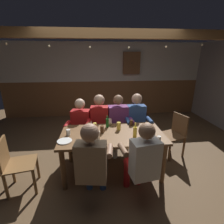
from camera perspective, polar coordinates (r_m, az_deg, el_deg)
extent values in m
plane|color=brown|center=(3.36, -0.09, -18.13)|extent=(8.02, 8.02, 0.00)
cube|color=beige|center=(5.75, -3.25, 16.72)|extent=(6.69, 0.12, 1.25)
cube|color=brown|center=(5.92, -3.04, 4.77)|extent=(6.69, 0.12, 1.20)
cube|color=brown|center=(3.12, -0.93, 25.26)|extent=(6.02, 0.14, 0.16)
cube|color=brown|center=(2.87, 0.15, -7.75)|extent=(1.75, 0.89, 0.04)
cylinder|color=brown|center=(2.79, -16.37, -18.50)|extent=(0.08, 0.08, 0.71)
cylinder|color=brown|center=(2.94, 17.22, -16.51)|extent=(0.08, 0.08, 0.71)
cylinder|color=brown|center=(3.40, -14.23, -11.08)|extent=(0.08, 0.08, 0.71)
cylinder|color=brown|center=(3.52, 12.66, -9.85)|extent=(0.08, 0.08, 0.71)
cube|color=#AD1919|center=(3.57, -10.60, -3.15)|extent=(0.40, 0.27, 0.49)
sphere|color=beige|center=(3.45, -10.97, 2.77)|extent=(0.21, 0.21, 0.21)
cylinder|color=#997F60|center=(3.51, -9.24, -7.53)|extent=(0.19, 0.42, 0.13)
cylinder|color=#997F60|center=(3.55, -12.54, -7.39)|extent=(0.19, 0.42, 0.13)
cylinder|color=#997F60|center=(3.46, -9.66, -13.00)|extent=(0.10, 0.10, 0.42)
cylinder|color=#997F60|center=(3.51, -13.06, -12.78)|extent=(0.10, 0.10, 0.42)
cylinder|color=beige|center=(3.29, -7.84, -4.44)|extent=(0.12, 0.29, 0.08)
cylinder|color=#AD1919|center=(3.39, -15.13, -4.21)|extent=(0.12, 0.29, 0.08)
cube|color=#AD1919|center=(3.54, -4.27, -2.46)|extent=(0.38, 0.24, 0.56)
sphere|color=tan|center=(3.41, -4.44, 4.14)|extent=(0.22, 0.22, 0.22)
cylinder|color=black|center=(3.50, -2.62, -7.32)|extent=(0.16, 0.42, 0.13)
cylinder|color=black|center=(3.51, -5.91, -7.33)|extent=(0.16, 0.42, 0.13)
cylinder|color=black|center=(3.45, -2.60, -12.85)|extent=(0.10, 0.10, 0.42)
cylinder|color=black|center=(3.46, -5.99, -12.85)|extent=(0.10, 0.10, 0.42)
cylinder|color=tan|center=(3.30, -0.77, -3.51)|extent=(0.10, 0.28, 0.08)
cylinder|color=#AD1919|center=(3.32, -8.11, -3.57)|extent=(0.10, 0.28, 0.08)
cube|color=#6B2D66|center=(3.57, 2.05, -2.25)|extent=(0.42, 0.26, 0.56)
sphere|color=brown|center=(3.45, 2.13, 4.16)|extent=(0.21, 0.21, 0.21)
cylinder|color=silver|center=(3.58, 4.20, -6.77)|extent=(0.15, 0.39, 0.13)
cylinder|color=silver|center=(3.54, 0.59, -7.03)|extent=(0.15, 0.39, 0.13)
cylinder|color=silver|center=(3.54, 4.79, -12.01)|extent=(0.10, 0.10, 0.42)
cylinder|color=silver|center=(3.50, 1.09, -12.34)|extent=(0.10, 0.10, 0.42)
cylinder|color=#6B2D66|center=(3.38, 6.81, -3.12)|extent=(0.09, 0.28, 0.08)
cylinder|color=brown|center=(3.29, -1.15, -3.60)|extent=(0.09, 0.28, 0.08)
cube|color=#2D4C84|center=(3.64, 8.20, -1.98)|extent=(0.39, 0.21, 0.56)
sphere|color=tan|center=(3.52, 8.52, 4.47)|extent=(0.22, 0.22, 0.22)
cylinder|color=#6B2D66|center=(3.65, 10.19, -6.52)|extent=(0.14, 0.39, 0.13)
cylinder|color=#6B2D66|center=(3.59, 6.93, -6.74)|extent=(0.14, 0.39, 0.13)
cylinder|color=#6B2D66|center=(3.61, 10.82, -11.69)|extent=(0.10, 0.10, 0.42)
cylinder|color=#6B2D66|center=(3.55, 7.48, -11.99)|extent=(0.10, 0.10, 0.42)
cylinder|color=#2D4C84|center=(3.48, 12.77, -2.77)|extent=(0.08, 0.28, 0.08)
cylinder|color=#2D4C84|center=(3.36, 5.57, -3.14)|extent=(0.08, 0.28, 0.08)
cube|color=#997F60|center=(2.22, -7.19, -16.73)|extent=(0.42, 0.26, 0.54)
sphere|color=#9E755B|center=(2.01, -7.66, -7.03)|extent=(0.23, 0.23, 0.23)
cylinder|color=#2D4C84|center=(2.50, -8.95, -19.35)|extent=(0.19, 0.41, 0.13)
cylinder|color=#2D4C84|center=(2.47, -3.75, -19.67)|extent=(0.19, 0.41, 0.13)
cylinder|color=#2D4C84|center=(2.82, -7.84, -21.22)|extent=(0.10, 0.10, 0.42)
cylinder|color=#2D4C84|center=(2.79, -3.16, -21.50)|extent=(0.10, 0.10, 0.42)
cylinder|color=#9E755B|center=(2.44, -11.62, -12.59)|extent=(0.12, 0.29, 0.08)
cylinder|color=#9E755B|center=(2.38, -0.74, -13.08)|extent=(0.12, 0.29, 0.08)
cube|color=silver|center=(2.30, 11.20, -15.58)|extent=(0.40, 0.29, 0.54)
sphere|color=brown|center=(2.10, 11.88, -6.43)|extent=(0.21, 0.21, 0.21)
cylinder|color=#AD1919|center=(2.52, 7.03, -18.84)|extent=(0.20, 0.45, 0.13)
cylinder|color=#AD1919|center=(2.60, 11.34, -17.91)|extent=(0.20, 0.45, 0.13)
cylinder|color=#AD1919|center=(2.85, 5.06, -20.66)|extent=(0.10, 0.10, 0.42)
cylinder|color=#AD1919|center=(2.91, 9.01, -19.83)|extent=(0.10, 0.10, 0.42)
cylinder|color=brown|center=(2.41, 3.83, -12.74)|extent=(0.13, 0.29, 0.08)
cylinder|color=brown|center=(2.57, 13.00, -11.13)|extent=(0.13, 0.29, 0.08)
cube|color=brown|center=(3.00, -28.84, -15.30)|extent=(0.52, 0.52, 0.02)
cube|color=brown|center=(2.95, -33.37, -11.77)|extent=(0.10, 0.39, 0.42)
cylinder|color=brown|center=(3.24, -24.13, -16.75)|extent=(0.04, 0.04, 0.44)
cylinder|color=brown|center=(2.94, -24.98, -20.94)|extent=(0.04, 0.04, 0.44)
cylinder|color=brown|center=(3.32, -30.89, -16.95)|extent=(0.04, 0.04, 0.44)
cylinder|color=brown|center=(3.03, -32.58, -20.98)|extent=(0.04, 0.04, 0.44)
cube|color=brown|center=(3.70, 19.64, -7.49)|extent=(0.56, 0.56, 0.02)
cube|color=brown|center=(3.75, 22.23, -3.79)|extent=(0.15, 0.39, 0.42)
cylinder|color=brown|center=(3.57, 19.06, -12.64)|extent=(0.04, 0.04, 0.44)
cylinder|color=brown|center=(3.81, 15.18, -10.13)|extent=(0.04, 0.04, 0.44)
cylinder|color=brown|center=(3.81, 23.35, -11.05)|extent=(0.04, 0.04, 0.44)
cylinder|color=brown|center=(4.04, 19.43, -8.83)|extent=(0.04, 0.04, 0.44)
cylinder|color=white|center=(2.71, -15.94, -9.55)|extent=(0.23, 0.23, 0.01)
cylinder|color=#195923|center=(3.08, -1.63, -3.77)|extent=(0.06, 0.06, 0.16)
cylinder|color=#195923|center=(3.04, -1.65, -1.85)|extent=(0.03, 0.03, 0.06)
cylinder|color=gold|center=(2.72, 7.88, -6.92)|extent=(0.06, 0.06, 0.18)
cylinder|color=gold|center=(2.67, 8.00, -4.44)|extent=(0.02, 0.02, 0.07)
cylinder|color=#E5C64C|center=(2.97, 2.31, -4.85)|extent=(0.07, 0.07, 0.14)
cylinder|color=#4C2D19|center=(3.19, 6.62, -3.67)|extent=(0.06, 0.06, 0.11)
cylinder|color=white|center=(2.88, -14.74, -6.78)|extent=(0.07, 0.07, 0.10)
cylinder|color=#4C2D19|center=(2.91, -5.43, -5.86)|extent=(0.06, 0.06, 0.10)
cylinder|color=#4C2D19|center=(3.08, -7.88, -4.58)|extent=(0.06, 0.06, 0.10)
cylinder|color=#E5C64C|center=(3.01, -5.88, -4.85)|extent=(0.06, 0.06, 0.12)
cylinder|color=white|center=(2.65, -4.93, -8.04)|extent=(0.07, 0.07, 0.14)
cylinder|color=white|center=(2.67, 15.74, -8.99)|extent=(0.06, 0.06, 0.10)
cylinder|color=#4C2D19|center=(2.86, -3.43, -6.02)|extent=(0.06, 0.06, 0.12)
cube|color=brown|center=(5.74, 6.69, 16.32)|extent=(0.56, 0.12, 0.70)
sphere|color=black|center=(5.67, 6.86, 16.29)|extent=(0.03, 0.03, 0.03)
sphere|color=#F9EAB2|center=(3.35, -32.55, 19.17)|extent=(0.04, 0.04, 0.04)
sphere|color=#F9EAB2|center=(3.13, -20.74, 20.38)|extent=(0.04, 0.04, 0.04)
sphere|color=#F9EAB2|center=(3.04, -7.56, 21.11)|extent=(0.04, 0.04, 0.04)
sphere|color=#F9EAB2|center=(3.10, 5.79, 21.12)|extent=(0.04, 0.04, 0.04)
sphere|color=#F9EAB2|center=(3.30, 18.06, 20.50)|extent=(0.04, 0.04, 0.04)
sphere|color=#F9EAB2|center=(3.61, 28.50, 19.56)|extent=(0.04, 0.04, 0.04)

